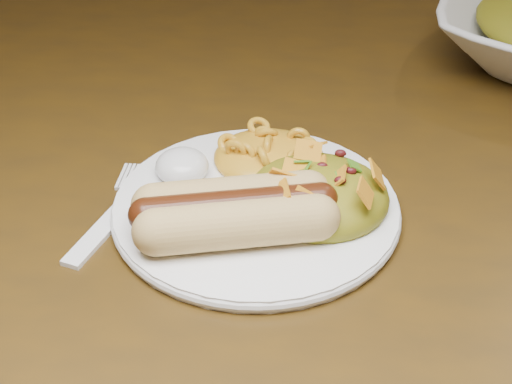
# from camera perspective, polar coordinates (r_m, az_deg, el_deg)

# --- Properties ---
(table) EXTENTS (1.60, 0.90, 0.75)m
(table) POSITION_cam_1_polar(r_m,az_deg,el_deg) (0.77, 0.54, -0.73)
(table) COLOR #40290A
(table) RESTS_ON floor
(plate) EXTENTS (0.24, 0.24, 0.01)m
(plate) POSITION_cam_1_polar(r_m,az_deg,el_deg) (0.60, -0.00, -1.22)
(plate) COLOR white
(plate) RESTS_ON table
(hotdog) EXTENTS (0.13, 0.09, 0.03)m
(hotdog) POSITION_cam_1_polar(r_m,az_deg,el_deg) (0.55, -1.57, -1.37)
(hotdog) COLOR #D0B65F
(hotdog) RESTS_ON plate
(mac_and_cheese) EXTENTS (0.11, 0.11, 0.03)m
(mac_and_cheese) POSITION_cam_1_polar(r_m,az_deg,el_deg) (0.63, 0.96, 3.53)
(mac_and_cheese) COLOR gold
(mac_and_cheese) RESTS_ON plate
(sour_cream) EXTENTS (0.05, 0.05, 0.03)m
(sour_cream) POSITION_cam_1_polar(r_m,az_deg,el_deg) (0.62, -5.43, 2.26)
(sour_cream) COLOR white
(sour_cream) RESTS_ON plate
(taco_salad) EXTENTS (0.11, 0.10, 0.05)m
(taco_salad) POSITION_cam_1_polar(r_m,az_deg,el_deg) (0.58, 4.55, 0.61)
(taco_salad) COLOR #A8640E
(taco_salad) RESTS_ON plate
(fork) EXTENTS (0.06, 0.15, 0.00)m
(fork) POSITION_cam_1_polar(r_m,az_deg,el_deg) (0.60, -10.83, -2.39)
(fork) COLOR white
(fork) RESTS_ON table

